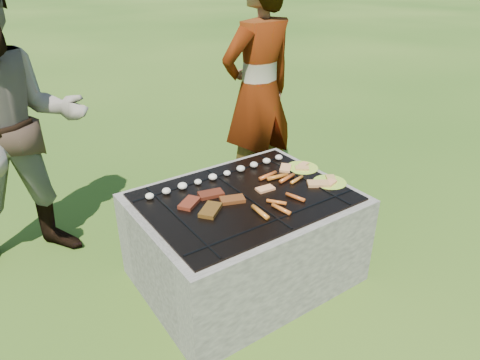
# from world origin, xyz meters

# --- Properties ---
(lawn) EXTENTS (60.00, 60.00, 0.00)m
(lawn) POSITION_xyz_m (0.00, 0.00, 0.00)
(lawn) COLOR #264C13
(lawn) RESTS_ON ground
(fire_pit) EXTENTS (1.30, 1.00, 0.62)m
(fire_pit) POSITION_xyz_m (0.00, 0.00, 0.28)
(fire_pit) COLOR #A8A195
(fire_pit) RESTS_ON ground
(mushrooms) EXTENTS (1.05, 0.06, 0.04)m
(mushrooms) POSITION_xyz_m (0.01, 0.30, 0.63)
(mushrooms) COLOR white
(mushrooms) RESTS_ON fire_pit
(pork_slabs) EXTENTS (0.40, 0.30, 0.02)m
(pork_slabs) POSITION_xyz_m (-0.22, 0.04, 0.62)
(pork_slabs) COLOR #9B351C
(pork_slabs) RESTS_ON fire_pit
(sausages) EXTENTS (0.52, 0.47, 0.03)m
(sausages) POSITION_xyz_m (0.21, -0.07, 0.63)
(sausages) COLOR #C2541F
(sausages) RESTS_ON fire_pit
(bread_on_grate) EXTENTS (0.46, 0.44, 0.02)m
(bread_on_grate) POSITION_xyz_m (0.39, -0.02, 0.62)
(bread_on_grate) COLOR #F5B97D
(bread_on_grate) RESTS_ON fire_pit
(plate_far) EXTENTS (0.27, 0.27, 0.03)m
(plate_far) POSITION_xyz_m (0.56, 0.10, 0.61)
(plate_far) COLOR yellow
(plate_far) RESTS_ON fire_pit
(plate_near) EXTENTS (0.27, 0.27, 0.03)m
(plate_near) POSITION_xyz_m (0.56, -0.16, 0.61)
(plate_near) COLOR #DCF83B
(plate_near) RESTS_ON fire_pit
(cook) EXTENTS (0.72, 0.51, 1.90)m
(cook) POSITION_xyz_m (0.71, 0.81, 0.95)
(cook) COLOR #A19686
(cook) RESTS_ON ground
(bystander) EXTENTS (0.98, 0.80, 1.90)m
(bystander) POSITION_xyz_m (-1.06, 1.01, 0.95)
(bystander) COLOR gray
(bystander) RESTS_ON ground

